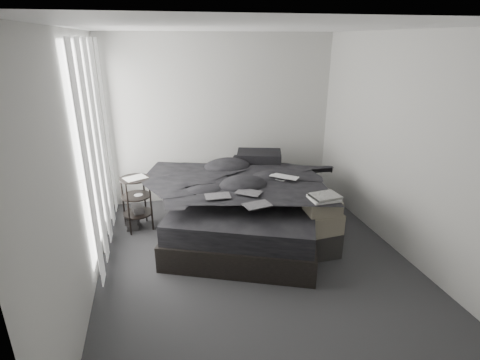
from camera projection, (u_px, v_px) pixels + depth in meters
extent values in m
cube|color=#2E2E31|center=(255.00, 261.00, 4.48)|extent=(3.60, 4.20, 0.01)
cube|color=white|center=(259.00, 28.00, 3.56)|extent=(3.60, 4.20, 0.01)
cube|color=beige|center=(221.00, 119.00, 5.93)|extent=(3.60, 0.01, 2.60)
cube|color=beige|center=(357.00, 266.00, 2.11)|extent=(3.60, 0.01, 2.60)
cube|color=beige|center=(79.00, 170.00, 3.64)|extent=(0.01, 4.20, 2.60)
cube|color=beige|center=(404.00, 147.00, 4.40)|extent=(0.01, 4.20, 2.60)
cube|color=white|center=(92.00, 142.00, 4.44)|extent=(0.02, 2.00, 2.30)
cube|color=white|center=(98.00, 147.00, 4.48)|extent=(0.06, 2.12, 2.48)
cube|color=black|center=(249.00, 220.00, 5.15)|extent=(2.56, 2.86, 0.32)
cube|color=black|center=(249.00, 201.00, 5.05)|extent=(2.47, 2.77, 0.25)
imported|color=black|center=(249.00, 184.00, 4.90)|extent=(2.38, 2.53, 0.27)
cube|color=black|center=(254.00, 165.00, 5.83)|extent=(0.84, 0.72, 0.16)
cube|color=black|center=(259.00, 156.00, 5.74)|extent=(0.77, 0.63, 0.15)
imported|color=silver|center=(283.00, 173.00, 4.89)|extent=(0.44, 0.43, 0.03)
cube|color=black|center=(217.00, 189.00, 4.37)|extent=(0.30, 0.20, 0.01)
cube|color=black|center=(249.00, 185.00, 4.47)|extent=(0.36, 0.33, 0.01)
cube|color=black|center=(257.00, 197.00, 4.13)|extent=(0.33, 0.25, 0.01)
cylinder|color=black|center=(137.00, 204.00, 5.15)|extent=(0.50, 0.50, 0.74)
cube|color=white|center=(135.00, 178.00, 5.01)|extent=(0.35, 0.32, 0.01)
cube|color=black|center=(133.00, 223.00, 5.25)|extent=(0.18, 0.24, 0.16)
cube|color=black|center=(320.00, 243.00, 4.58)|extent=(0.44, 0.35, 0.32)
cube|color=#696353|center=(323.00, 222.00, 4.47)|extent=(0.44, 0.36, 0.25)
cube|color=#696353|center=(322.00, 206.00, 4.40)|extent=(0.39, 0.32, 0.17)
cube|color=silver|center=(324.00, 198.00, 4.37)|extent=(0.34, 0.27, 0.03)
cube|color=silver|center=(325.00, 196.00, 4.35)|extent=(0.35, 0.30, 0.03)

